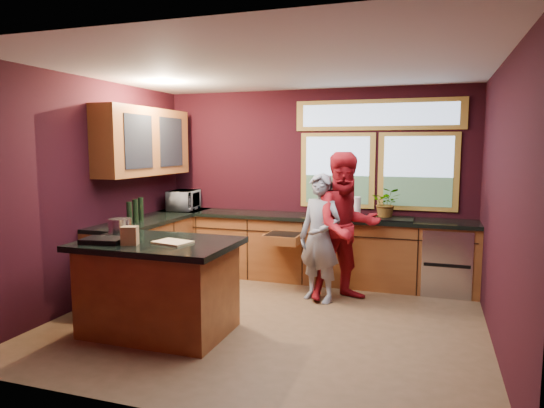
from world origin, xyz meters
The scene contains 14 objects.
floor centered at (0.00, 0.00, 0.00)m, with size 4.50×4.50×0.00m, color brown.
room_shell centered at (-0.60, 0.32, 1.80)m, with size 4.52×4.02×2.71m.
back_counter centered at (0.20, 1.70, 0.46)m, with size 4.50×0.64×0.93m.
left_counter centered at (-1.95, 0.85, 0.47)m, with size 0.64×2.30×0.93m.
island centered at (-0.96, -0.67, 0.48)m, with size 1.55×1.05×0.95m.
person_grey centered at (0.37, 0.84, 0.78)m, with size 0.57×0.38×1.57m, color slate.
person_red centered at (0.66, 0.98, 0.91)m, with size 0.89×0.69×1.82m, color maroon.
microwave centered at (-1.92, 1.63, 1.08)m, with size 0.54×0.37×0.30m, color #999999.
potted_plant centered at (1.07, 1.75, 1.14)m, with size 0.37×0.32×0.41m, color #999999.
paper_towel centered at (0.67, 1.70, 1.07)m, with size 0.12×0.12×0.28m, color white.
cutting_board centered at (-0.76, -0.72, 0.95)m, with size 0.35×0.25×0.02m, color tan.
stock_pot centered at (-1.51, -0.52, 1.03)m, with size 0.24×0.24×0.18m, color silver.
paper_bag centered at (-1.11, -0.92, 1.03)m, with size 0.15×0.12×0.18m, color brown.
black_tray centered at (-1.41, -0.92, 0.97)m, with size 0.40×0.28×0.05m, color black.
Camera 1 is at (1.65, -4.85, 1.89)m, focal length 32.00 mm.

